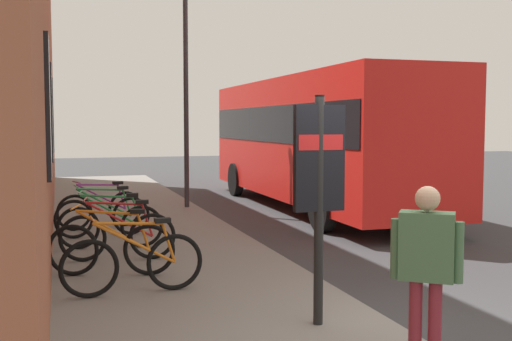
{
  "coord_description": "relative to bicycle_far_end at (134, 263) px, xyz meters",
  "views": [
    {
      "loc": [
        -5.41,
        3.38,
        2.23
      ],
      "look_at": [
        3.06,
        0.67,
        1.55
      ],
      "focal_mm": 43.61,
      "sensor_mm": 36.0,
      "label": 1
    }
  ],
  "objects": [
    {
      "name": "bicycle_leaning_wall",
      "position": [
        1.03,
        0.18,
        -0.0
      ],
      "size": [
        0.64,
        1.72,
        0.97
      ],
      "color": "black",
      "rests_on": "sidewalk_pavement"
    },
    {
      "name": "transit_info_sign",
      "position": [
        -1.76,
        -1.71,
        1.21
      ],
      "size": [
        0.1,
        0.55,
        2.4
      ],
      "color": "black",
      "rests_on": "sidewalk_pavement"
    },
    {
      "name": "bicycle_end_of_row",
      "position": [
        5.07,
        0.06,
        -0.0
      ],
      "size": [
        0.62,
        1.72,
        0.97
      ],
      "color": "black",
      "rests_on": "sidewalk_pavement"
    },
    {
      "name": "pedestrian_near_bus",
      "position": [
        -3.14,
        -2.11,
        0.58
      ],
      "size": [
        0.45,
        0.5,
        1.58
      ],
      "color": "maroon",
      "rests_on": "sidewalk_pavement"
    },
    {
      "name": "bicycle_by_door",
      "position": [
        2.97,
        0.04,
        -0.0
      ],
      "size": [
        0.48,
        1.76,
        0.97
      ],
      "color": "black",
      "rests_on": "sidewalk_pavement"
    },
    {
      "name": "city_bus",
      "position": [
        7.32,
        -5.52,
        1.41
      ],
      "size": [
        10.52,
        2.72,
        3.35
      ],
      "color": "red",
      "rests_on": "ground"
    },
    {
      "name": "bicycle_under_window",
      "position": [
        1.98,
        0.0,
        -0.0
      ],
      "size": [
        0.48,
        1.76,
        0.97
      ],
      "color": "black",
      "rests_on": "sidewalk_pavement"
    },
    {
      "name": "bicycle_far_end",
      "position": [
        0.0,
        0.0,
        0.0
      ],
      "size": [
        0.48,
        1.77,
        0.97
      ],
      "color": "black",
      "rests_on": "sidewalk_pavement"
    },
    {
      "name": "street_lamp",
      "position": [
        7.71,
        -2.22,
        2.84
      ],
      "size": [
        0.28,
        0.28,
        5.49
      ],
      "color": "#333338",
      "rests_on": "sidewalk_pavement"
    },
    {
      "name": "sidewalk_pavement",
      "position": [
        5.75,
        -0.77,
        -0.45
      ],
      "size": [
        24.0,
        3.5,
        0.12
      ],
      "primitive_type": "cube",
      "color": "gray",
      "rests_on": "ground"
    },
    {
      "name": "bicycle_beside_lamp",
      "position": [
        4.13,
        0.08,
        -0.0
      ],
      "size": [
        0.48,
        1.77,
        0.97
      ],
      "color": "black",
      "rests_on": "sidewalk_pavement"
    },
    {
      "name": "ground",
      "position": [
        3.75,
        -3.52,
        -0.51
      ],
      "size": [
        60.0,
        60.0,
        0.0
      ],
      "primitive_type": "plane",
      "color": "#38383A"
    }
  ]
}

